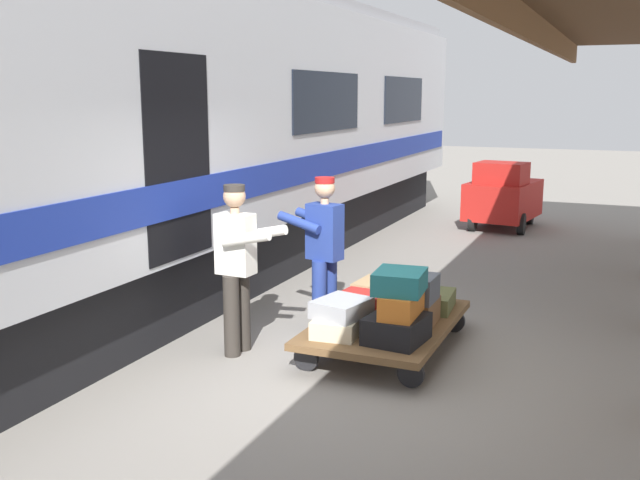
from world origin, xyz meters
TOP-DOWN VIEW (x-y plane):
  - ground_plane at (0.00, 0.00)m, footprint 60.00×60.00m
  - train_car at (3.52, 0.00)m, footprint 3.02×21.66m
  - luggage_cart at (0.11, -0.75)m, footprint 1.28×2.09m
  - suitcase_tan_vintage at (0.39, -1.32)m, footprint 0.46×0.55m
  - suitcase_red_plastic at (0.39, -0.75)m, footprint 0.50×0.54m
  - suitcase_olive_duffel at (-0.18, -1.32)m, footprint 0.54×0.62m
  - suitcase_black_hardshell at (-0.18, -0.17)m, footprint 0.55×0.61m
  - suitcase_cream_canvas at (0.39, -0.17)m, footprint 0.46×0.61m
  - suitcase_brown_leather at (-0.18, -0.75)m, footprint 0.43×0.53m
  - suitcase_orange_carryall at (-0.21, -0.20)m, footprint 0.32×0.57m
  - suitcase_slate_roller at (-0.22, -0.71)m, footprint 0.36×0.42m
  - suitcase_teal_softside at (-0.19, -0.21)m, footprint 0.48×0.53m
  - suitcase_gray_aluminum at (0.37, -0.19)m, footprint 0.53×0.59m
  - porter_in_overalls at (0.92, -1.02)m, footprint 0.72×0.52m
  - porter_by_door at (1.43, -0.08)m, footprint 0.68×0.45m
  - baggage_tug at (0.17, -8.15)m, footprint 1.32×1.83m

SIDE VIEW (x-z plane):
  - ground_plane at x=0.00m, z-range 0.00..0.00m
  - luggage_cart at x=0.11m, z-range 0.11..0.42m
  - suitcase_cream_canvas at x=0.39m, z-range 0.31..0.48m
  - suitcase_olive_duffel at x=-0.18m, z-range 0.31..0.49m
  - suitcase_red_plastic at x=0.39m, z-range 0.31..0.55m
  - suitcase_tan_vintage at x=0.39m, z-range 0.31..0.55m
  - suitcase_black_hardshell at x=-0.18m, z-range 0.31..0.56m
  - suitcase_brown_leather at x=-0.18m, z-range 0.31..0.57m
  - suitcase_gray_aluminum at x=0.37m, z-range 0.48..0.65m
  - baggage_tug at x=0.17m, z-range -0.02..1.28m
  - suitcase_orange_carryall at x=-0.21m, z-range 0.56..0.78m
  - suitcase_slate_roller at x=-0.22m, z-range 0.57..0.82m
  - suitcase_teal_softside at x=-0.19m, z-range 0.78..0.98m
  - porter_in_overalls at x=0.92m, z-range 0.07..1.78m
  - porter_by_door at x=1.43m, z-range 0.07..1.78m
  - train_car at x=3.52m, z-range 0.06..4.06m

